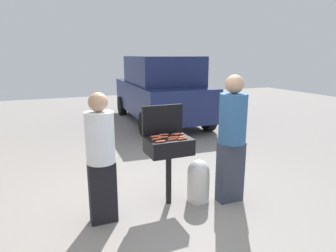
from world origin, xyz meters
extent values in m
plane|color=gray|center=(0.00, 0.00, 0.00)|extent=(24.00, 24.00, 0.00)
cylinder|color=black|center=(-0.10, 0.09, 0.37)|extent=(0.08, 0.08, 0.74)
cube|color=black|center=(-0.10, 0.09, 0.85)|extent=(0.60, 0.44, 0.22)
cube|color=black|center=(-0.10, 0.31, 1.17)|extent=(0.60, 0.05, 0.42)
cylinder|color=#C6593D|center=(-0.10, -0.03, 0.97)|extent=(0.13, 0.04, 0.03)
cylinder|color=#AD4228|center=(-0.25, 0.20, 0.97)|extent=(0.13, 0.04, 0.03)
cylinder|color=#B74C33|center=(-0.28, -0.06, 0.97)|extent=(0.13, 0.03, 0.03)
cylinder|color=#AD4228|center=(0.06, 0.21, 0.97)|extent=(0.13, 0.04, 0.03)
cylinder|color=#C6593D|center=(-0.05, 0.06, 0.97)|extent=(0.13, 0.04, 0.03)
cylinder|color=#B74C33|center=(-0.11, 0.23, 0.97)|extent=(0.13, 0.04, 0.03)
cylinder|color=#C6593D|center=(-0.17, 0.11, 0.97)|extent=(0.13, 0.03, 0.03)
cylinder|color=#AD4228|center=(-0.25, 0.17, 0.97)|extent=(0.13, 0.04, 0.03)
cylinder|color=#B74C33|center=(-0.29, 0.06, 0.97)|extent=(0.13, 0.04, 0.03)
cylinder|color=#C6593D|center=(0.04, 0.02, 0.97)|extent=(0.13, 0.03, 0.03)
cylinder|color=#C6593D|center=(0.09, 0.18, 0.97)|extent=(0.13, 0.04, 0.03)
cylinder|color=#AD4228|center=(0.04, -0.06, 0.97)|extent=(0.13, 0.04, 0.03)
cylinder|color=silver|center=(0.32, -0.01, 0.23)|extent=(0.32, 0.32, 0.46)
sphere|color=silver|center=(0.32, -0.01, 0.46)|extent=(0.31, 0.31, 0.31)
cube|color=black|center=(-1.04, -0.04, 0.39)|extent=(0.33, 0.18, 0.79)
cylinder|color=silver|center=(-1.04, -0.04, 1.10)|extent=(0.34, 0.34, 0.62)
sphere|color=tan|center=(-1.04, -0.04, 1.53)|extent=(0.23, 0.23, 0.23)
cube|color=#333847|center=(0.74, -0.17, 0.43)|extent=(0.36, 0.20, 0.87)
cylinder|color=#2D598C|center=(0.74, -0.17, 1.21)|extent=(0.38, 0.38, 0.69)
sphere|color=tan|center=(0.74, -0.17, 1.68)|extent=(0.25, 0.25, 0.25)
cube|color=navy|center=(1.74, 5.12, 0.77)|extent=(2.14, 4.50, 0.90)
cube|color=navy|center=(1.73, 4.92, 1.62)|extent=(1.90, 2.69, 0.80)
cylinder|color=black|center=(2.56, 3.54, 0.32)|extent=(0.25, 0.65, 0.64)
cylinder|color=black|center=(0.76, 3.64, 0.32)|extent=(0.25, 0.65, 0.64)
cylinder|color=black|center=(2.73, 6.61, 0.32)|extent=(0.25, 0.65, 0.64)
cylinder|color=black|center=(0.92, 6.71, 0.32)|extent=(0.25, 0.65, 0.64)
camera|label=1|loc=(-1.64, -3.54, 2.06)|focal=32.20mm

